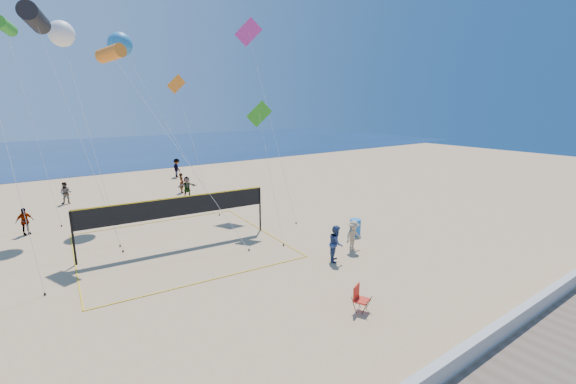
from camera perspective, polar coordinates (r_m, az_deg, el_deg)
ground at (r=12.57m, az=1.49°, el=-23.69°), size 120.00×120.00×0.00m
ocean at (r=70.64m, az=-31.02°, el=5.04°), size 140.00×50.00×0.03m
bystander_a at (r=18.96m, az=7.14°, el=-7.54°), size 1.10×1.09×1.79m
bystander_b at (r=20.42m, az=9.65°, el=-6.39°), size 1.08×0.68×1.60m
far_person_0 at (r=27.22m, az=-34.45°, el=-3.61°), size 1.02×0.70×1.61m
far_person_1 at (r=32.63m, az=-14.73°, el=0.76°), size 1.62×0.74×1.69m
far_person_2 at (r=34.29m, az=-15.48°, el=1.32°), size 0.44×0.64×1.71m
far_person_3 at (r=33.85m, az=-30.04°, el=-0.14°), size 1.01×0.92×1.69m
far_person_4 at (r=41.70m, az=-16.14°, el=3.45°), size 0.79×1.29×1.94m
camp_chair at (r=14.93m, az=10.50°, el=-15.00°), size 0.68×0.79×1.10m
trash_barrel at (r=22.85m, az=9.93°, el=-5.15°), size 0.79×0.79×0.95m
volleyball_net at (r=21.32m, az=-16.09°, el=-2.87°), size 10.87×10.73×2.70m
kite_1 at (r=25.95m, az=-33.44°, el=20.71°), size 2.98×6.70×12.57m
kite_2 at (r=23.23m, az=-24.74°, el=18.10°), size 5.21×7.08×10.53m
kite_4 at (r=23.75m, az=-4.13°, el=10.63°), size 2.15×4.63×7.71m
kite_5 at (r=30.16m, az=-5.59°, el=21.52°), size 1.99×7.83×13.62m
kite_6 at (r=28.50m, az=-30.54°, el=19.53°), size 1.91×7.91×12.36m
kite_7 at (r=29.29m, az=-23.62°, el=19.38°), size 5.33×6.01×12.08m
kite_8 at (r=32.24m, az=-36.38°, el=19.16°), size 1.93×6.05×12.85m
kite_9 at (r=35.83m, az=-16.00°, el=14.37°), size 1.72×4.23×10.00m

